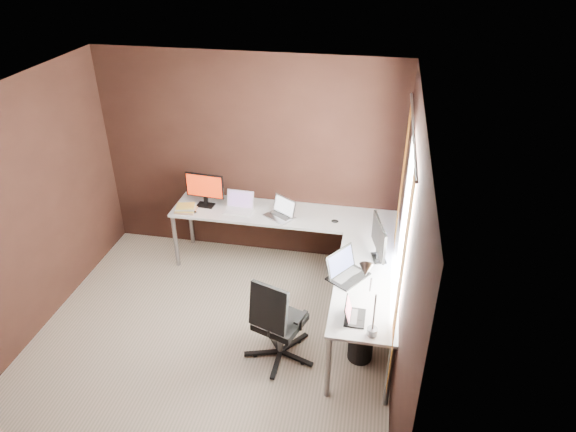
% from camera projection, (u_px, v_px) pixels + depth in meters
% --- Properties ---
extents(room, '(3.60, 3.60, 2.50)m').
position_uv_depth(room, '(238.00, 237.00, 4.53)').
color(room, '#BBA691').
rests_on(room, ground).
extents(desk, '(2.65, 2.25, 0.73)m').
position_uv_depth(desk, '(309.00, 241.00, 5.58)').
color(desk, silver).
rests_on(desk, ground).
extents(drawer_pedestal, '(0.42, 0.50, 0.60)m').
position_uv_depth(drawer_pedestal, '(361.00, 269.00, 5.77)').
color(drawer_pedestal, silver).
rests_on(drawer_pedestal, ground).
extents(monitor_left, '(0.47, 0.15, 0.41)m').
position_uv_depth(monitor_left, '(205.00, 188.00, 6.06)').
color(monitor_left, black).
rests_on(monitor_left, desk).
extents(monitor_right, '(0.18, 0.51, 0.42)m').
position_uv_depth(monitor_right, '(379.00, 239.00, 5.08)').
color(monitor_right, black).
rests_on(monitor_right, desk).
extents(laptop_white, '(0.34, 0.25, 0.22)m').
position_uv_depth(laptop_white, '(239.00, 206.00, 6.05)').
color(laptop_white, silver).
rests_on(laptop_white, desk).
extents(laptop_silver, '(0.40, 0.37, 0.22)m').
position_uv_depth(laptop_silver, '(281.00, 213.00, 5.91)').
color(laptop_silver, silver).
rests_on(laptop_silver, desk).
extents(laptop_black_big, '(0.44, 0.47, 0.25)m').
position_uv_depth(laptop_black_big, '(345.00, 271.00, 4.93)').
color(laptop_black_big, black).
rests_on(laptop_black_big, desk).
extents(laptop_black_small, '(0.18, 0.25, 0.17)m').
position_uv_depth(laptop_black_small, '(352.00, 315.00, 4.41)').
color(laptop_black_small, black).
rests_on(laptop_black_small, desk).
extents(book_stack, '(0.25, 0.22, 0.08)m').
position_uv_depth(book_stack, '(186.00, 208.00, 6.03)').
color(book_stack, tan).
rests_on(book_stack, desk).
extents(mouse_left, '(0.08, 0.06, 0.03)m').
position_uv_depth(mouse_left, '(193.00, 212.00, 5.99)').
color(mouse_left, black).
rests_on(mouse_left, desk).
extents(mouse_corner, '(0.09, 0.07, 0.03)m').
position_uv_depth(mouse_corner, '(335.00, 221.00, 5.81)').
color(mouse_corner, black).
rests_on(mouse_corner, desk).
extents(desk_lamp, '(0.20, 0.24, 0.65)m').
position_uv_depth(desk_lamp, '(368.00, 290.00, 4.11)').
color(desk_lamp, slate).
rests_on(desk_lamp, desk).
extents(office_chair, '(0.53, 0.56, 0.95)m').
position_uv_depth(office_chair, '(278.00, 335.00, 4.89)').
color(office_chair, black).
rests_on(office_chair, ground).
extents(wastebasket, '(0.25, 0.25, 0.28)m').
position_uv_depth(wastebasket, '(360.00, 347.00, 4.95)').
color(wastebasket, black).
rests_on(wastebasket, ground).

